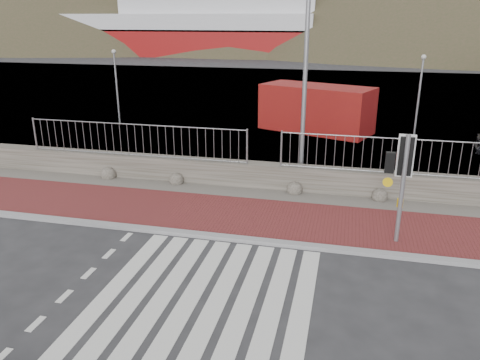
% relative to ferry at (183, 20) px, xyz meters
% --- Properties ---
extents(ground, '(220.00, 220.00, 0.00)m').
position_rel_ferry_xyz_m(ground, '(24.65, -67.90, -5.36)').
color(ground, '#28282B').
rests_on(ground, ground).
extents(sidewalk_far, '(40.00, 3.00, 0.08)m').
position_rel_ferry_xyz_m(sidewalk_far, '(24.65, -63.40, -5.32)').
color(sidewalk_far, maroon).
rests_on(sidewalk_far, ground).
extents(kerb_far, '(40.00, 0.25, 0.12)m').
position_rel_ferry_xyz_m(kerb_far, '(24.65, -64.90, -5.31)').
color(kerb_far, gray).
rests_on(kerb_far, ground).
extents(zebra_crossing, '(4.62, 5.60, 0.01)m').
position_rel_ferry_xyz_m(zebra_crossing, '(24.65, -67.90, -5.36)').
color(zebra_crossing, silver).
rests_on(zebra_crossing, ground).
extents(gravel_strip, '(40.00, 1.50, 0.06)m').
position_rel_ferry_xyz_m(gravel_strip, '(24.65, -61.40, -5.33)').
color(gravel_strip, '#59544C').
rests_on(gravel_strip, ground).
extents(stone_wall, '(40.00, 0.60, 0.90)m').
position_rel_ferry_xyz_m(stone_wall, '(24.65, -60.60, -4.91)').
color(stone_wall, '#4B473E').
rests_on(stone_wall, ground).
extents(railing, '(18.07, 0.07, 1.22)m').
position_rel_ferry_xyz_m(railing, '(24.65, -60.75, -3.54)').
color(railing, gray).
rests_on(railing, stone_wall).
extents(quay, '(120.00, 40.00, 0.50)m').
position_rel_ferry_xyz_m(quay, '(24.65, -40.00, -5.36)').
color(quay, '#4C4C4F').
rests_on(quay, ground).
extents(water, '(220.00, 50.00, 0.05)m').
position_rel_ferry_xyz_m(water, '(24.65, -5.00, -5.36)').
color(water, '#3F4C54').
rests_on(water, ground).
extents(ferry, '(50.00, 16.00, 20.00)m').
position_rel_ferry_xyz_m(ferry, '(0.00, 0.00, 0.00)').
color(ferry, maroon).
rests_on(ferry, ground).
extents(hills_backdrop, '(254.00, 90.00, 100.00)m').
position_rel_ferry_xyz_m(hills_backdrop, '(31.40, 20.00, -28.42)').
color(hills_backdrop, '#373922').
rests_on(hills_backdrop, ground).
extents(traffic_signal_far, '(0.71, 0.26, 3.01)m').
position_rel_ferry_xyz_m(traffic_signal_far, '(28.87, -64.07, -3.18)').
color(traffic_signal_far, gray).
rests_on(traffic_signal_far, ground).
extents(streetlight, '(1.90, 0.27, 8.95)m').
position_rel_ferry_xyz_m(streetlight, '(26.01, -59.79, -0.32)').
color(streetlight, gray).
rests_on(streetlight, ground).
extents(shipping_container, '(6.24, 4.32, 2.40)m').
position_rel_ferry_xyz_m(shipping_container, '(25.71, -51.21, -4.16)').
color(shipping_container, maroon).
rests_on(shipping_container, ground).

